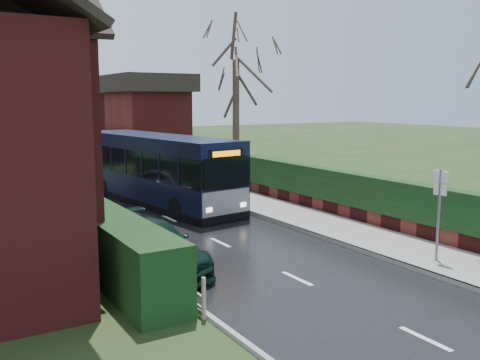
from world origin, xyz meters
TOP-DOWN VIEW (x-y plane):
  - ground at (0.00, 0.00)m, footprint 140.00×140.00m
  - road at (0.00, 10.00)m, footprint 6.00×100.00m
  - pavement at (4.25, 10.00)m, footprint 2.50×100.00m
  - kerb_right at (3.05, 10.00)m, footprint 0.12×100.00m
  - kerb_left at (-3.05, 10.00)m, footprint 0.12×100.00m
  - front_hedge at (-3.90, 5.00)m, footprint 1.20×16.00m
  - picket_fence at (-3.15, 5.00)m, footprint 0.10×16.00m
  - right_wall_hedge at (5.80, 10.00)m, footprint 0.60×50.00m
  - bus at (0.81, 9.02)m, footprint 3.58×10.03m
  - car_silver at (-2.80, 9.63)m, footprint 2.15×4.18m
  - car_green at (-2.90, 0.64)m, footprint 2.11×4.65m
  - car_distant at (-0.88, 40.65)m, footprint 2.17×4.00m
  - bus_stop_sign at (4.00, -3.00)m, footprint 0.13×0.40m
  - tree_right_far at (6.00, 11.17)m, footprint 4.79×4.79m

SIDE VIEW (x-z plane):
  - ground at x=0.00m, z-range 0.00..0.00m
  - road at x=0.00m, z-range 0.00..0.02m
  - kerb_left at x=-3.05m, z-range 0.00..0.10m
  - pavement at x=4.25m, z-range 0.00..0.14m
  - kerb_right at x=3.05m, z-range 0.00..0.14m
  - picket_fence at x=-3.15m, z-range 0.00..0.90m
  - car_distant at x=-0.88m, z-range 0.00..1.25m
  - car_green at x=-2.90m, z-range 0.00..1.32m
  - car_silver at x=-2.80m, z-range 0.00..1.36m
  - front_hedge at x=-3.90m, z-range 0.00..1.60m
  - right_wall_hedge at x=5.80m, z-range 0.12..1.92m
  - bus at x=0.81m, z-range -0.01..2.97m
  - bus_stop_sign at x=4.00m, z-range 0.42..3.06m
  - tree_right_far at x=6.00m, z-range 2.29..11.54m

